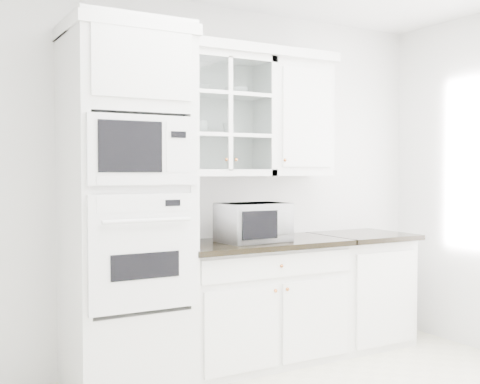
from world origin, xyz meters
TOP-DOWN VIEW (x-y plane):
  - room_shell at (0.00, 0.43)m, footprint 4.00×3.50m
  - oven_column at (-0.75, 1.42)m, footprint 0.76×0.68m
  - base_cabinet_run at (0.28, 1.45)m, footprint 1.32×0.67m
  - extra_base_cabinet at (1.28, 1.45)m, footprint 0.72×0.67m
  - upper_cabinet_glass at (0.03, 1.58)m, footprint 0.80×0.33m
  - upper_cabinet_solid at (0.71, 1.58)m, footprint 0.55×0.33m
  - crown_molding at (-0.07, 1.56)m, footprint 2.14×0.38m
  - countertop_microwave at (0.20, 1.39)m, footprint 0.51×0.43m
  - bowl_a at (-0.16, 1.59)m, footprint 0.25×0.25m
  - bowl_b at (0.18, 1.60)m, footprint 0.18×0.18m
  - cup_a at (-0.14, 1.57)m, footprint 0.15×0.15m
  - cup_b at (0.11, 1.60)m, footprint 0.10×0.10m

SIDE VIEW (x-z plane):
  - base_cabinet_run at x=0.28m, z-range 0.00..0.92m
  - extra_base_cabinet at x=1.28m, z-range 0.00..0.92m
  - countertop_microwave at x=0.20m, z-range 0.92..1.20m
  - oven_column at x=-0.75m, z-range 0.00..2.40m
  - cup_b at x=0.11m, z-range 1.71..1.80m
  - cup_a at x=-0.14m, z-range 1.71..1.80m
  - room_shell at x=0.00m, z-range 0.43..3.13m
  - upper_cabinet_glass at x=0.03m, z-range 1.40..2.30m
  - upper_cabinet_solid at x=0.71m, z-range 1.40..2.30m
  - bowl_a at x=-0.16m, z-range 2.01..2.06m
  - bowl_b at x=0.18m, z-range 2.01..2.07m
  - crown_molding at x=-0.07m, z-range 2.30..2.37m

